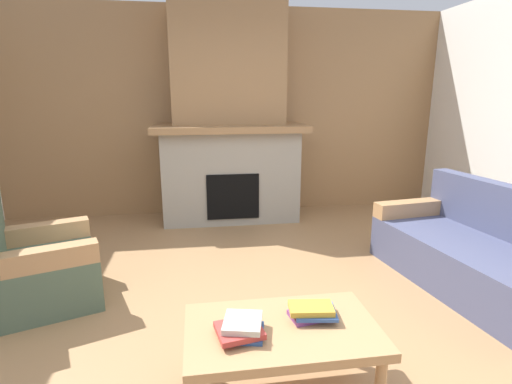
{
  "coord_description": "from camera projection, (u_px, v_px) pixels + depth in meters",
  "views": [
    {
      "loc": [
        -0.42,
        -2.41,
        1.6
      ],
      "look_at": [
        0.05,
        0.69,
        0.82
      ],
      "focal_mm": 27.57,
      "sensor_mm": 36.0,
      "label": 1
    }
  ],
  "objects": [
    {
      "name": "book_stack_near_edge",
      "position": [
        242.0,
        328.0,
        1.95
      ],
      "size": [
        0.26,
        0.25,
        0.08
      ],
      "color": "#335699",
      "rests_on": "coffee_table"
    },
    {
      "name": "coffee_table",
      "position": [
        282.0,
        336.0,
        2.04
      ],
      "size": [
        1.0,
        0.6,
        0.43
      ],
      "color": "tan",
      "rests_on": "ground"
    },
    {
      "name": "wall_back_wood_panel",
      "position": [
        227.0,
        113.0,
        5.31
      ],
      "size": [
        6.0,
        0.12,
        2.7
      ],
      "primitive_type": "cube",
      "color": "#997047",
      "rests_on": "ground"
    },
    {
      "name": "book_stack_center",
      "position": [
        312.0,
        311.0,
        2.1
      ],
      "size": [
        0.27,
        0.21,
        0.08
      ],
      "color": "#7A3D84",
      "rests_on": "coffee_table"
    },
    {
      "name": "ground",
      "position": [
        264.0,
        328.0,
        2.76
      ],
      "size": [
        9.0,
        9.0,
        0.0
      ],
      "primitive_type": "plane",
      "color": "#9E754C"
    },
    {
      "name": "fireplace",
      "position": [
        229.0,
        130.0,
        4.99
      ],
      "size": [
        1.9,
        0.82,
        2.7
      ],
      "color": "gray",
      "rests_on": "ground"
    },
    {
      "name": "armchair",
      "position": [
        36.0,
        268.0,
        3.03
      ],
      "size": [
        0.97,
        0.97,
        0.85
      ],
      "color": "#4C604C",
      "rests_on": "ground"
    },
    {
      "name": "couch",
      "position": [
        481.0,
        255.0,
        3.29
      ],
      "size": [
        1.07,
        1.9,
        0.85
      ],
      "color": "#474C6B",
      "rests_on": "ground"
    }
  ]
}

